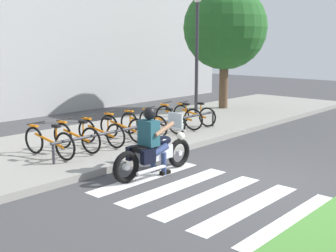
# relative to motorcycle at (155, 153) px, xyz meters

# --- Properties ---
(ground_plane) EXTENTS (48.00, 48.00, 0.00)m
(ground_plane) POSITION_rel_motorcycle_xyz_m (0.87, -1.62, -0.46)
(ground_plane) COLOR #424244
(sidewalk) EXTENTS (24.00, 4.40, 0.15)m
(sidewalk) POSITION_rel_motorcycle_xyz_m (0.87, 2.96, -0.39)
(sidewalk) COLOR gray
(sidewalk) RESTS_ON ground
(crosswalk_stripe_0) EXTENTS (2.80, 0.40, 0.01)m
(crosswalk_stripe_0) POSITION_rel_motorcycle_xyz_m (-0.27, -3.22, -0.46)
(crosswalk_stripe_0) COLOR white
(crosswalk_stripe_0) RESTS_ON ground
(crosswalk_stripe_1) EXTENTS (2.80, 0.40, 0.01)m
(crosswalk_stripe_1) POSITION_rel_motorcycle_xyz_m (-0.27, -2.42, -0.46)
(crosswalk_stripe_1) COLOR white
(crosswalk_stripe_1) RESTS_ON ground
(crosswalk_stripe_2) EXTENTS (2.80, 0.40, 0.01)m
(crosswalk_stripe_2) POSITION_rel_motorcycle_xyz_m (-0.27, -1.62, -0.46)
(crosswalk_stripe_2) COLOR white
(crosswalk_stripe_2) RESTS_ON ground
(crosswalk_stripe_3) EXTENTS (2.80, 0.40, 0.01)m
(crosswalk_stripe_3) POSITION_rel_motorcycle_xyz_m (-0.27, -0.82, -0.46)
(crosswalk_stripe_3) COLOR white
(crosswalk_stripe_3) RESTS_ON ground
(crosswalk_stripe_4) EXTENTS (2.80, 0.40, 0.01)m
(crosswalk_stripe_4) POSITION_rel_motorcycle_xyz_m (-0.27, -0.02, -0.46)
(crosswalk_stripe_4) COLOR white
(crosswalk_stripe_4) RESTS_ON ground
(motorcycle) EXTENTS (2.17, 0.62, 1.23)m
(motorcycle) POSITION_rel_motorcycle_xyz_m (0.00, 0.00, 0.00)
(motorcycle) COLOR black
(motorcycle) RESTS_ON ground
(rider) EXTENTS (0.63, 0.55, 1.44)m
(rider) POSITION_rel_motorcycle_xyz_m (-0.08, 0.01, 0.37)
(rider) COLOR #1E4C59
(rider) RESTS_ON ground
(bicycle_0) EXTENTS (0.48, 1.68, 0.77)m
(bicycle_0) POSITION_rel_motorcycle_xyz_m (-1.02, 2.32, 0.04)
(bicycle_0) COLOR black
(bicycle_0) RESTS_ON sidewalk
(bicycle_1) EXTENTS (0.48, 1.59, 0.76)m
(bicycle_1) POSITION_rel_motorcycle_xyz_m (-0.28, 2.32, 0.04)
(bicycle_1) COLOR black
(bicycle_1) RESTS_ON sidewalk
(bicycle_2) EXTENTS (0.48, 1.59, 0.75)m
(bicycle_2) POSITION_rel_motorcycle_xyz_m (0.47, 2.33, 0.03)
(bicycle_2) COLOR black
(bicycle_2) RESTS_ON sidewalk
(bicycle_3) EXTENTS (0.48, 1.63, 0.78)m
(bicycle_3) POSITION_rel_motorcycle_xyz_m (1.21, 2.32, 0.05)
(bicycle_3) COLOR black
(bicycle_3) RESTS_ON sidewalk
(bicycle_4) EXTENTS (0.48, 1.63, 0.77)m
(bicycle_4) POSITION_rel_motorcycle_xyz_m (1.95, 2.32, 0.04)
(bicycle_4) COLOR black
(bicycle_4) RESTS_ON sidewalk
(bicycle_5) EXTENTS (0.48, 1.64, 0.72)m
(bicycle_5) POSITION_rel_motorcycle_xyz_m (2.69, 2.33, 0.02)
(bicycle_5) COLOR black
(bicycle_5) RESTS_ON sidewalk
(bicycle_6) EXTENTS (0.48, 1.69, 0.79)m
(bicycle_6) POSITION_rel_motorcycle_xyz_m (3.43, 2.32, 0.05)
(bicycle_6) COLOR black
(bicycle_6) RESTS_ON sidewalk
(bicycle_7) EXTENTS (0.48, 1.56, 0.73)m
(bicycle_7) POSITION_rel_motorcycle_xyz_m (4.18, 2.33, 0.03)
(bicycle_7) COLOR black
(bicycle_7) RESTS_ON sidewalk
(bike_rack) EXTENTS (5.80, 0.07, 0.49)m
(bike_rack) POSITION_rel_motorcycle_xyz_m (1.58, 1.77, 0.12)
(bike_rack) COLOR #333338
(bike_rack) RESTS_ON sidewalk
(street_lamp) EXTENTS (0.28, 0.28, 4.30)m
(street_lamp) POSITION_rel_motorcycle_xyz_m (5.58, 3.36, 2.15)
(street_lamp) COLOR #2D2D33
(street_lamp) RESTS_ON ground
(tree_near_rack) EXTENTS (3.22, 3.22, 4.89)m
(tree_near_rack) POSITION_rel_motorcycle_xyz_m (7.81, 3.76, 2.80)
(tree_near_rack) COLOR brown
(tree_near_rack) RESTS_ON ground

